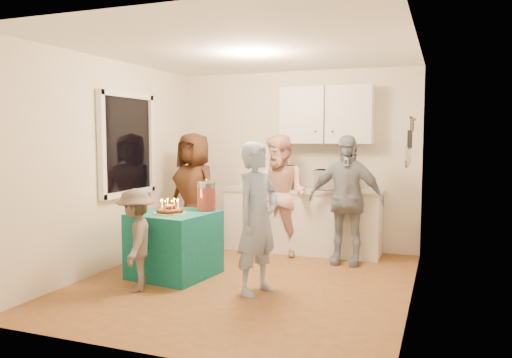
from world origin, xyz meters
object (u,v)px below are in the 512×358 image
(woman_back_left, at_px, (194,193))
(woman_back_right, at_px, (346,200))
(punch_jar, at_px, (206,197))
(child_near_left, at_px, (136,240))
(woman_back_center, at_px, (281,196))
(party_table, at_px, (174,244))
(microwave, at_px, (333,180))
(man_birthday, at_px, (257,218))
(counter, at_px, (302,222))

(woman_back_left, distance_m, woman_back_right, 2.14)
(punch_jar, xyz_separation_m, child_near_left, (-0.40, -0.89, -0.38))
(woman_back_center, bearing_deg, woman_back_left, -150.70)
(woman_back_right, bearing_deg, woman_back_left, -176.39)
(punch_jar, relative_size, woman_back_left, 0.20)
(woman_back_right, bearing_deg, child_near_left, -134.31)
(party_table, distance_m, punch_jar, 0.68)
(microwave, xyz_separation_m, man_birthday, (-0.37, -2.01, -0.25))
(counter, relative_size, woman_back_center, 1.31)
(microwave, xyz_separation_m, punch_jar, (-1.22, -1.49, -0.12))
(woman_back_left, bearing_deg, microwave, 34.23)
(woman_back_right, bearing_deg, punch_jar, -145.00)
(punch_jar, bearing_deg, woman_back_right, 34.90)
(man_birthday, height_order, woman_back_center, woman_back_center)
(microwave, bearing_deg, woman_back_left, -166.26)
(punch_jar, relative_size, man_birthday, 0.21)
(microwave, distance_m, punch_jar, 1.93)
(punch_jar, height_order, woman_back_right, woman_back_right)
(party_table, bearing_deg, counter, 58.34)
(party_table, xyz_separation_m, woman_back_left, (-0.35, 1.17, 0.47))
(man_birthday, xyz_separation_m, woman_back_center, (-0.28, 1.66, 0.04))
(party_table, bearing_deg, punch_jar, 41.20)
(party_table, relative_size, punch_jar, 2.50)
(man_birthday, relative_size, child_near_left, 1.46)
(counter, bearing_deg, party_table, -121.66)
(microwave, relative_size, party_table, 0.59)
(counter, bearing_deg, microwave, 0.00)
(party_table, xyz_separation_m, woman_back_center, (0.87, 1.40, 0.46))
(counter, height_order, man_birthday, man_birthday)
(counter, relative_size, punch_jar, 6.47)
(party_table, distance_m, man_birthday, 1.25)
(microwave, distance_m, woman_back_center, 0.77)
(microwave, relative_size, punch_jar, 1.47)
(party_table, bearing_deg, microwave, 49.11)
(man_birthday, distance_m, woman_back_center, 1.68)
(counter, height_order, microwave, microwave)
(woman_back_right, distance_m, child_near_left, 2.71)
(child_near_left, bearing_deg, man_birthday, 78.19)
(punch_jar, distance_m, woman_back_center, 1.28)
(microwave, height_order, child_near_left, microwave)
(punch_jar, relative_size, woman_back_right, 0.20)
(punch_jar, bearing_deg, man_birthday, -31.37)
(microwave, bearing_deg, punch_jar, -132.98)
(woman_back_left, relative_size, woman_back_center, 1.02)
(party_table, distance_m, child_near_left, 0.66)
(man_birthday, relative_size, woman_back_right, 0.96)
(woman_back_left, bearing_deg, party_table, -56.56)
(punch_jar, relative_size, woman_back_center, 0.20)
(punch_jar, distance_m, woman_back_right, 1.81)
(counter, height_order, punch_jar, punch_jar)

